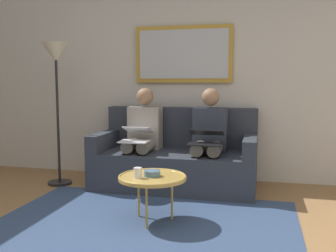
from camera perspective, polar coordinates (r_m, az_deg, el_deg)
wall_rear at (r=4.95m, az=2.48°, el=7.50°), size 6.00×0.12×2.60m
area_rug at (r=3.47m, az=-3.41°, el=-13.94°), size 2.60×1.80×0.01m
couch at (r=4.56m, az=1.24°, el=-4.88°), size 1.83×0.90×0.90m
framed_mirror at (r=4.87m, az=2.27°, el=10.47°), size 1.21×0.05×0.69m
coffee_table at (r=3.38m, az=-2.31°, el=-7.60°), size 0.59×0.59×0.41m
cup at (r=3.32m, az=-4.45°, el=-6.86°), size 0.07×0.07×0.09m
bowl at (r=3.38m, az=-2.33°, el=-6.95°), size 0.14×0.14×0.05m
person_left at (r=4.38m, az=6.02°, el=-1.47°), size 0.38×0.58×1.14m
laptop_black at (r=4.14m, az=5.58°, el=-1.68°), size 0.36×0.35×0.15m
person_right at (r=4.55m, az=-3.72°, el=-1.15°), size 0.38×0.58×1.14m
laptop_white at (r=4.32m, az=-4.65°, el=-1.29°), size 0.31×0.37×0.16m
standing_lamp at (r=4.72m, az=-16.06°, el=8.17°), size 0.32×0.32×1.66m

